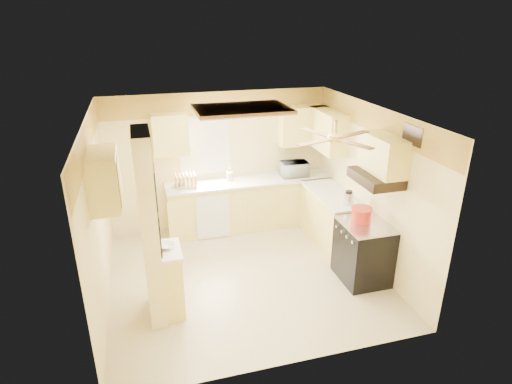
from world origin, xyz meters
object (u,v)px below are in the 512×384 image
object	(u,v)px
stove	(363,252)
microwave	(294,169)
bowl	(166,246)
kettle	(349,198)
dutch_oven	(361,214)

from	to	relation	value
stove	microwave	world-z (taller)	microwave
bowl	kettle	xyz separation A→B (m)	(2.88, 0.61, 0.08)
stove	dutch_oven	size ratio (longest dim) A/B	2.96
stove	kettle	distance (m)	0.88
stove	bowl	xyz separation A→B (m)	(-2.84, 0.04, 0.51)
stove	dutch_oven	xyz separation A→B (m)	(-0.02, 0.12, 0.56)
microwave	bowl	size ratio (longest dim) A/B	2.29
stove	dutch_oven	distance (m)	0.57
stove	bowl	bearing A→B (deg)	179.12
microwave	bowl	world-z (taller)	microwave
dutch_oven	microwave	bearing A→B (deg)	98.23
bowl	dutch_oven	world-z (taller)	dutch_oven
bowl	dutch_oven	distance (m)	2.82
microwave	dutch_oven	world-z (taller)	microwave
microwave	bowl	distance (m)	3.28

